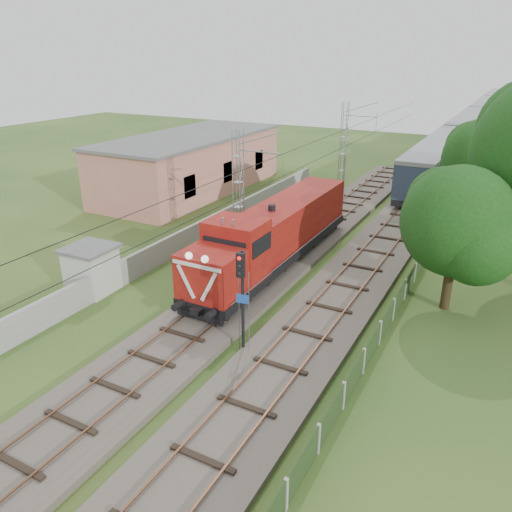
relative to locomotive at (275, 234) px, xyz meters
The scene contains 13 objects.
ground 11.34m from the locomotive, 90.00° to the right, with size 140.00×140.00×0.00m, color #274A1C.
track_main 4.59m from the locomotive, 90.00° to the right, with size 4.20×70.00×0.45m.
track_side 10.39m from the locomotive, 60.62° to the left, with size 4.20×80.00×0.45m.
catenary 3.59m from the locomotive, 163.36° to the left, with size 3.31×70.00×8.00m.
boundary_wall 6.72m from the locomotive, behind, with size 0.25×40.00×1.50m, color #9E9E99.
station_building 19.77m from the locomotive, 139.34° to the left, with size 8.40×20.40×5.22m.
fence 11.51m from the locomotive, 45.42° to the right, with size 0.12×32.00×1.20m.
locomotive is the anchor object (origin of this frame).
coach_rake 62.11m from the locomotive, 85.38° to the left, with size 3.19×95.16×3.69m.
signal_post 9.68m from the locomotive, 72.31° to the right, with size 0.53×0.42×4.84m.
relay_hut 10.64m from the locomotive, 134.24° to the right, with size 2.62×2.62×2.60m.
tree_a 10.43m from the locomotive, ahead, with size 5.73×5.46×7.43m.
tree_c 17.52m from the locomotive, 55.13° to the left, with size 6.16×5.87×7.98m.
Camera 1 is at (12.21, -14.22, 12.30)m, focal length 35.00 mm.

